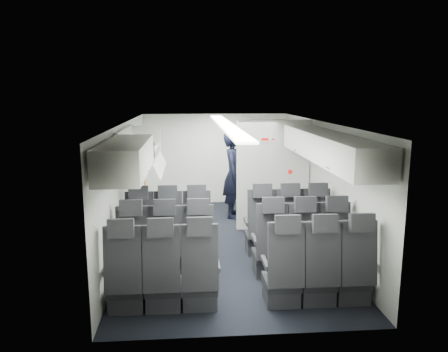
{
  "coord_description": "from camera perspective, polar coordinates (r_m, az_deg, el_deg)",
  "views": [
    {
      "loc": [
        -0.63,
        -7.38,
        2.65
      ],
      "look_at": [
        0.0,
        0.4,
        1.15
      ],
      "focal_mm": 35.0,
      "sensor_mm": 36.0,
      "label": 1
    }
  ],
  "objects": [
    {
      "name": "seat_row_mid",
      "position": [
        6.38,
        1.34,
        -9.72
      ],
      "size": [
        3.33,
        0.56,
        1.24
      ],
      "color": "#242427",
      "rests_on": "cabin_shell"
    },
    {
      "name": "seat_row_front",
      "position": [
        7.23,
        0.6,
        -7.22
      ],
      "size": [
        3.33,
        0.56,
        1.24
      ],
      "color": "#242427",
      "rests_on": "cabin_shell"
    },
    {
      "name": "overhead_bin_right_front",
      "position": [
        7.45,
        11.24,
        4.59
      ],
      "size": [
        0.53,
        1.7,
        0.4
      ],
      "color": "white",
      "rests_on": "cabin_shell"
    },
    {
      "name": "galley_unit",
      "position": [
        10.36,
        4.21,
        1.4
      ],
      "size": [
        0.85,
        0.52,
        1.9
      ],
      "color": "#939399",
      "rests_on": "cabin_shell"
    },
    {
      "name": "seat_row_rear",
      "position": [
        5.56,
        2.32,
        -12.96
      ],
      "size": [
        3.33,
        0.56,
        1.24
      ],
      "color": "#242427",
      "rests_on": "cabin_shell"
    },
    {
      "name": "overhead_bin_left_front_open",
      "position": [
        7.23,
        -11.07,
        3.43
      ],
      "size": [
        0.64,
        1.7,
        0.72
      ],
      "color": "#9E9E93",
      "rests_on": "cabin_shell"
    },
    {
      "name": "overhead_bin_left_rear",
      "position": [
        5.49,
        -12.67,
        2.35
      ],
      "size": [
        0.53,
        1.8,
        0.4
      ],
      "color": "white",
      "rests_on": "cabin_shell"
    },
    {
      "name": "carry_on_bag",
      "position": [
        6.83,
        -10.8,
        3.43
      ],
      "size": [
        0.43,
        0.33,
        0.24
      ],
      "primitive_type": "cube",
      "rotation": [
        0.0,
        0.0,
        0.15
      ],
      "color": "black",
      "rests_on": "overhead_bin_left_front_open"
    },
    {
      "name": "cabin_shell",
      "position": [
        7.56,
        0.24,
        -0.76
      ],
      "size": [
        3.41,
        6.01,
        2.16
      ],
      "color": "black",
      "rests_on": "ground"
    },
    {
      "name": "boarding_door",
      "position": [
        9.14,
        -10.88,
        -0.0
      ],
      "size": [
        0.12,
        1.27,
        1.86
      ],
      "color": "silver",
      "rests_on": "cabin_shell"
    },
    {
      "name": "papers",
      "position": [
        9.27,
        2.45,
        0.56
      ],
      "size": [
        0.19,
        0.03,
        0.13
      ],
      "primitive_type": "cube",
      "rotation": [
        0.0,
        0.0,
        0.08
      ],
      "color": "white",
      "rests_on": "flight_attendant"
    },
    {
      "name": "overhead_bin_right_rear",
      "position": [
        5.8,
        15.91,
        2.65
      ],
      "size": [
        0.53,
        1.8,
        0.4
      ],
      "color": "white",
      "rests_on": "cabin_shell"
    },
    {
      "name": "bulkhead_partition",
      "position": [
        8.48,
        6.4,
        0.12
      ],
      "size": [
        1.4,
        0.15,
        2.13
      ],
      "color": "white",
      "rests_on": "cabin_shell"
    },
    {
      "name": "flight_attendant",
      "position": [
        9.31,
        1.25,
        0.18
      ],
      "size": [
        0.58,
        0.75,
        1.84
      ],
      "primitive_type": "imported",
      "rotation": [
        0.0,
        0.0,
        1.35
      ],
      "color": "black",
      "rests_on": "ground"
    }
  ]
}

